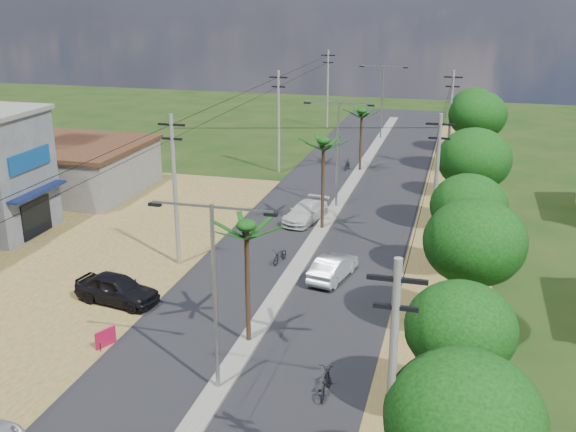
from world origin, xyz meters
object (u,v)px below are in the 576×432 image
Objects in this scene: car_white_far at (306,213)px; moto_rider_east at (325,384)px; roadside_sign at (106,338)px; car_parked_dark at (117,289)px; car_silver_mid at (333,268)px.

car_white_far is 21.35m from moto_rider_east.
car_white_far reaches higher than roadside_sign.
moto_rider_east is at bearing -104.38° from car_parked_dark.
car_parked_dark reaches higher than car_silver_mid.
car_white_far is (-3.82, 9.24, -0.01)m from car_silver_mid.
car_white_far is 1.03× the size of car_parked_dark.
car_white_far is 2.45× the size of moto_rider_east.
car_silver_mid reaches higher than car_white_far.
car_silver_mid is 11.83m from car_parked_dark.
car_parked_dark reaches higher than roadside_sign.
roadside_sign is at bearing -9.07° from moto_rider_east.
moto_rider_east is at bearing 111.56° from car_silver_mid.
car_parked_dark is 13.35m from moto_rider_east.
moto_rider_east is (1.94, -11.32, -0.18)m from car_silver_mid.
car_parked_dark is (-10.26, -5.89, 0.09)m from car_silver_mid.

